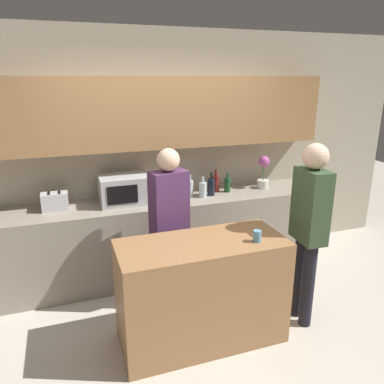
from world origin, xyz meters
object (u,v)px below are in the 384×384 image
object	(u,v)px
bottle_0	(190,188)
person_left	(169,217)
microwave	(124,189)
person_center	(309,220)
toaster	(55,201)
bottle_4	(227,184)
bottle_2	(211,187)
potted_plant	(263,172)
bottle_1	(203,189)
cup_0	(257,236)
bottle_3	(216,183)

from	to	relation	value
bottle_0	person_left	bearing A→B (deg)	-122.73
microwave	person_center	size ratio (longest dim) A/B	0.31
toaster	bottle_0	xyz separation A→B (m)	(1.43, -0.04, 0.01)
toaster	bottle_4	bearing A→B (deg)	-0.09
bottle_2	person_left	xyz separation A→B (m)	(-0.68, -0.64, -0.05)
toaster	microwave	bearing A→B (deg)	-0.13
potted_plant	bottle_1	size ratio (longest dim) A/B	1.69
toaster	cup_0	distance (m)	2.08
bottle_1	bottle_4	size ratio (longest dim) A/B	1.00
toaster	bottle_4	xyz separation A→B (m)	(1.91, -0.00, -0.00)
bottle_0	cup_0	world-z (taller)	bottle_0
bottle_2	bottle_0	bearing A→B (deg)	173.07
bottle_2	bottle_4	distance (m)	0.24
bottle_3	person_left	size ratio (longest dim) A/B	0.17
microwave	bottle_2	distance (m)	0.98
microwave	person_center	bearing A→B (deg)	-43.72
potted_plant	bottle_0	size ratio (longest dim) A/B	1.52
bottle_3	microwave	bearing A→B (deg)	-177.07
bottle_1	microwave	bearing A→B (deg)	173.80
potted_plant	person_center	distance (m)	1.36
microwave	bottle_0	size ratio (longest dim) A/B	2.00
person_center	person_left	bearing A→B (deg)	63.79
bottle_0	person_left	distance (m)	0.80
toaster	bottle_2	xyz separation A→B (m)	(1.68, -0.07, 0.01)
bottle_0	bottle_4	world-z (taller)	bottle_0
potted_plant	bottle_3	size ratio (longest dim) A/B	1.47
potted_plant	bottle_2	xyz separation A→B (m)	(-0.70, -0.07, -0.10)
potted_plant	person_center	bearing A→B (deg)	-102.55
bottle_1	person_center	bearing A→B (deg)	-66.98
microwave	bottle_1	size ratio (longest dim) A/B	2.22
bottle_4	cup_0	bearing A→B (deg)	-104.84
bottle_4	cup_0	size ratio (longest dim) A/B	2.45
bottle_3	person_left	distance (m)	1.09
potted_plant	bottle_3	bearing A→B (deg)	174.86
person_left	person_center	distance (m)	1.25
microwave	bottle_3	world-z (taller)	microwave
bottle_3	person_center	world-z (taller)	person_center
microwave	bottle_0	xyz separation A→B (m)	(0.73, -0.03, -0.05)
bottle_1	toaster	bearing A→B (deg)	176.53
bottle_0	cup_0	xyz separation A→B (m)	(0.11, -1.37, -0.03)
bottle_1	bottle_2	xyz separation A→B (m)	(0.11, 0.03, 0.01)
toaster	bottle_0	distance (m)	1.43
potted_plant	person_left	world-z (taller)	person_left
bottle_0	bottle_1	xyz separation A→B (m)	(0.13, -0.06, -0.01)
bottle_4	bottle_3	bearing A→B (deg)	155.34
bottle_1	bottle_3	bearing A→B (deg)	34.05
bottle_2	bottle_3	bearing A→B (deg)	48.36
person_center	bottle_4	bearing A→B (deg)	11.18
toaster	bottle_0	world-z (taller)	bottle_0
bottle_2	bottle_3	world-z (taller)	bottle_3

